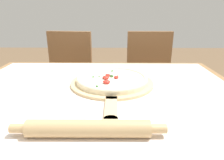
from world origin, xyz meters
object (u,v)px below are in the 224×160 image
pizza_peel (112,84)px  chair_right (149,77)px  chair_left (68,77)px  pizza (112,79)px  rolling_pin (88,129)px

pizza_peel → chair_right: 0.84m
chair_left → chair_right: size_ratio=1.00×
pizza → rolling_pin: size_ratio=0.77×
pizza_peel → rolling_pin: rolling_pin is taller
rolling_pin → chair_left: chair_left is taller
pizza → chair_left: chair_left is taller
pizza → rolling_pin: rolling_pin is taller
pizza_peel → pizza: size_ratio=1.67×
pizza → chair_right: chair_right is taller
pizza_peel → chair_right: size_ratio=0.63×
chair_left → chair_right: bearing=6.8°
pizza → rolling_pin: (-0.06, -0.41, -0.00)m
pizza → chair_right: size_ratio=0.37×
pizza → chair_left: 0.86m
chair_left → chair_right: 0.70m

